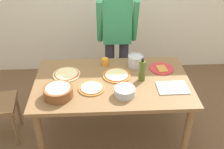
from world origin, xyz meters
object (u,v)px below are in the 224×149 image
object	(u,v)px
pizza_second_cooked	(92,88)
plate_with_slice	(162,69)
pizza_cooked_on_tray	(117,75)
olive_oil_bottle	(142,71)
pizza_raw_on_board	(67,74)
cutting_board_white	(172,88)
steel_pot	(136,61)
popcorn_bowl	(58,91)
mixing_bowl_steel	(125,92)
cup_orange	(105,62)
person_cook	(117,34)
dining_table	(112,88)

from	to	relation	value
pizza_second_cooked	plate_with_slice	size ratio (longest dim) A/B	1.01
pizza_cooked_on_tray	olive_oil_bottle	distance (m)	0.29
pizza_raw_on_board	pizza_second_cooked	bearing A→B (deg)	-45.08
pizza_cooked_on_tray	cutting_board_white	world-z (taller)	pizza_cooked_on_tray
pizza_second_cooked	steel_pot	world-z (taller)	steel_pot
pizza_cooked_on_tray	steel_pot	world-z (taller)	steel_pot
pizza_cooked_on_tray	cutting_board_white	distance (m)	0.59
popcorn_bowl	mixing_bowl_steel	world-z (taller)	popcorn_bowl
cup_orange	pizza_raw_on_board	bearing A→B (deg)	-155.82
olive_oil_bottle	steel_pot	bearing A→B (deg)	95.87
pizza_cooked_on_tray	pizza_second_cooked	bearing A→B (deg)	-139.71
pizza_raw_on_board	pizza_cooked_on_tray	size ratio (longest dim) A/B	0.98
popcorn_bowl	steel_pot	bearing A→B (deg)	33.22
person_cook	plate_with_slice	distance (m)	0.73
pizza_cooked_on_tray	mixing_bowl_steel	xyz separation A→B (m)	(0.05, -0.34, 0.03)
olive_oil_bottle	cup_orange	world-z (taller)	olive_oil_bottle
mixing_bowl_steel	steel_pot	xyz separation A→B (m)	(0.17, 0.53, 0.03)
dining_table	pizza_cooked_on_tray	size ratio (longest dim) A/B	5.35
person_cook	mixing_bowl_steel	distance (m)	1.01
person_cook	pizza_second_cooked	bearing A→B (deg)	-109.23
pizza_cooked_on_tray	mixing_bowl_steel	world-z (taller)	mixing_bowl_steel
steel_pot	cutting_board_white	xyz separation A→B (m)	(0.31, -0.45, -0.06)
person_cook	plate_with_slice	xyz separation A→B (m)	(0.46, -0.55, -0.17)
pizza_cooked_on_tray	plate_with_slice	size ratio (longest dim) A/B	1.15
person_cook	pizza_second_cooked	distance (m)	0.95
pizza_raw_on_board	pizza_cooked_on_tray	bearing A→B (deg)	-5.10
steel_pot	pizza_second_cooked	bearing A→B (deg)	-139.28
pizza_raw_on_board	cutting_board_white	xyz separation A→B (m)	(1.07, -0.30, -0.00)
pizza_second_cooked	popcorn_bowl	bearing A→B (deg)	-161.56
popcorn_bowl	steel_pot	size ratio (longest dim) A/B	1.61
pizza_cooked_on_tray	cup_orange	world-z (taller)	cup_orange
plate_with_slice	olive_oil_bottle	bearing A→B (deg)	-141.72
pizza_cooked_on_tray	steel_pot	distance (m)	0.30
olive_oil_bottle	cup_orange	distance (m)	0.49
cup_orange	person_cook	bearing A→B (deg)	69.34
pizza_raw_on_board	steel_pot	world-z (taller)	steel_pot
dining_table	steel_pot	bearing A→B (deg)	46.75
olive_oil_bottle	cutting_board_white	size ratio (longest dim) A/B	0.85
mixing_bowl_steel	pizza_raw_on_board	bearing A→B (deg)	146.53
popcorn_bowl	olive_oil_bottle	distance (m)	0.86
pizza_cooked_on_tray	plate_with_slice	distance (m)	0.51
pizza_raw_on_board	olive_oil_bottle	distance (m)	0.80
steel_pot	popcorn_bowl	bearing A→B (deg)	-146.78
dining_table	pizza_raw_on_board	bearing A→B (deg)	163.21
cup_orange	olive_oil_bottle	bearing A→B (deg)	-41.20
popcorn_bowl	cutting_board_white	size ratio (longest dim) A/B	0.93
pizza_raw_on_board	cutting_board_white	world-z (taller)	pizza_raw_on_board
steel_pot	mixing_bowl_steel	bearing A→B (deg)	-107.58
mixing_bowl_steel	cutting_board_white	world-z (taller)	mixing_bowl_steel
pizza_raw_on_board	cutting_board_white	distance (m)	1.11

